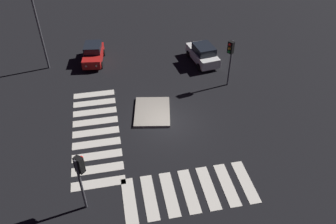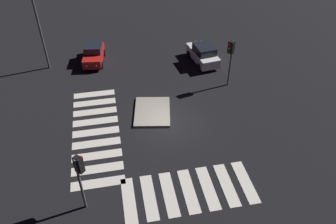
{
  "view_description": "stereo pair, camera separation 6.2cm",
  "coord_description": "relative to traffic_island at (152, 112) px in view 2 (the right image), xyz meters",
  "views": [
    {
      "loc": [
        18.09,
        -3.63,
        15.72
      ],
      "look_at": [
        0.0,
        0.0,
        1.0
      ],
      "focal_mm": 36.14,
      "sensor_mm": 36.0,
      "label": 1
    },
    {
      "loc": [
        18.1,
        -3.57,
        15.72
      ],
      "look_at": [
        0.0,
        0.0,
        1.0
      ],
      "focal_mm": 36.14,
      "sensor_mm": 36.0,
      "label": 2
    }
  ],
  "objects": [
    {
      "name": "ground_plane",
      "position": [
        1.38,
        0.92,
        -0.09
      ],
      "size": [
        80.0,
        80.0,
        0.0
      ],
      "primitive_type": "plane",
      "color": "black"
    },
    {
      "name": "car_red",
      "position": [
        -8.49,
        -4.01,
        0.71
      ],
      "size": [
        3.9,
        2.15,
        1.63
      ],
      "rotation": [
        0.0,
        0.0,
        -0.13
      ],
      "color": "red",
      "rests_on": "ground"
    },
    {
      "name": "traffic_light_east",
      "position": [
        7.39,
        -4.8,
        2.72
      ],
      "size": [
        0.54,
        0.54,
        3.71
      ],
      "rotation": [
        0.0,
        0.0,
        2.38
      ],
      "color": "#47474C",
      "rests_on": "ground"
    },
    {
      "name": "crosswalk_side",
      "position": [
        7.56,
        0.92,
        -0.08
      ],
      "size": [
        3.2,
        7.6,
        0.02
      ],
      "color": "silver",
      "rests_on": "ground"
    },
    {
      "name": "traffic_light_west",
      "position": [
        -2.38,
        6.6,
        2.94
      ],
      "size": [
        0.54,
        0.53,
        3.99
      ],
      "rotation": [
        0.0,
        0.0,
        -0.99
      ],
      "color": "#47474C",
      "rests_on": "ground"
    },
    {
      "name": "traffic_island",
      "position": [
        0.0,
        0.0,
        0.0
      ],
      "size": [
        3.85,
        3.16,
        0.18
      ],
      "color": "gray",
      "rests_on": "ground"
    },
    {
      "name": "car_white",
      "position": [
        -6.42,
        5.67,
        0.77
      ],
      "size": [
        4.17,
        2.3,
        1.75
      ],
      "rotation": [
        0.0,
        0.0,
        3.28
      ],
      "color": "silver",
      "rests_on": "ground"
    },
    {
      "name": "crosswalk_near",
      "position": [
        1.38,
        -4.19,
        -0.08
      ],
      "size": [
        9.9,
        3.2,
        0.02
      ],
      "color": "silver",
      "rests_on": "ground"
    },
    {
      "name": "street_lamp",
      "position": [
        -8.14,
        -8.0,
        5.68
      ],
      "size": [
        0.56,
        0.56,
        8.6
      ],
      "color": "#47474C",
      "rests_on": "ground"
    }
  ]
}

